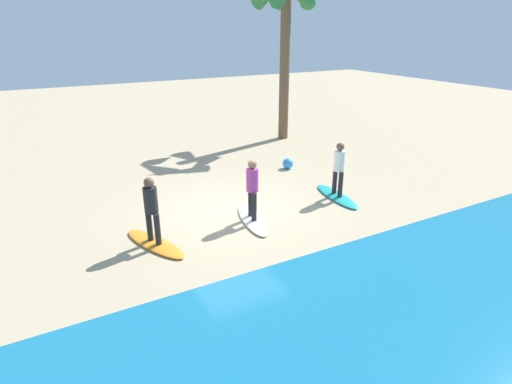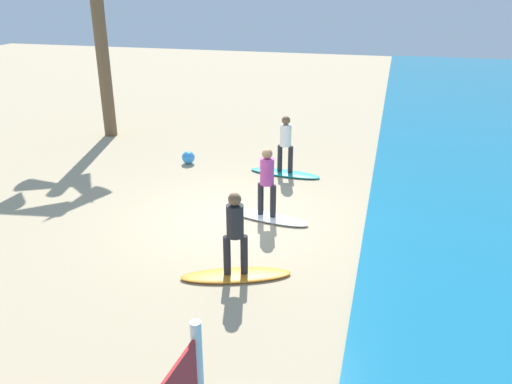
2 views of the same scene
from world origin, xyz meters
name	(u,v)px [view 1 (image 1 of 2)]	position (x,y,z in m)	size (l,w,h in m)	color
ground_plane	(234,212)	(0.00, 0.00, 0.00)	(60.00, 60.00, 0.00)	tan
surfboard_teal	(337,196)	(-3.25, 0.52, 0.04)	(2.10, 0.56, 0.09)	teal
surfer_teal	(339,165)	(-3.25, 0.52, 1.04)	(0.32, 0.46, 1.64)	#232328
surfboard_white	(252,219)	(-0.20, 0.73, 0.04)	(2.10, 0.56, 0.09)	white
surfer_white	(252,185)	(-0.20, 0.73, 1.04)	(0.32, 0.45, 1.64)	#232328
surfboard_orange	(155,243)	(2.49, 0.78, 0.04)	(2.10, 0.56, 0.09)	orange
surfer_orange	(151,206)	(2.49, 0.78, 1.04)	(0.32, 0.44, 1.64)	#232328
palm_tree	(286,9)	(-5.69, -6.45, 5.54)	(2.88, 3.03, 6.91)	brown
beach_ball	(288,163)	(-3.44, -2.54, 0.20)	(0.39, 0.39, 0.39)	#338CE5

